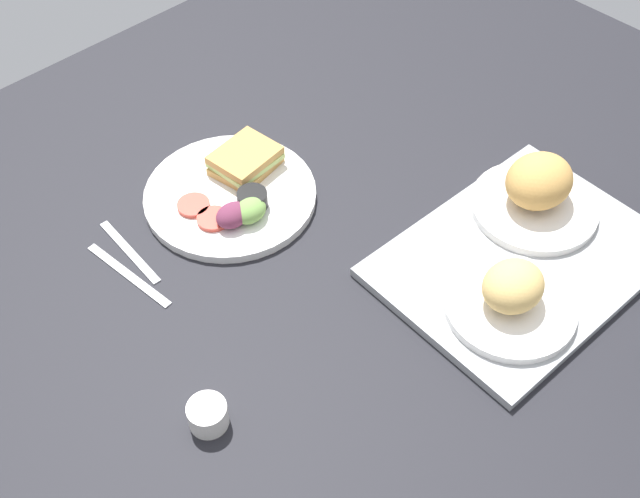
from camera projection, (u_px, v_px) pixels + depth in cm
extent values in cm
cube|color=black|center=(316.00, 255.00, 130.84)|extent=(190.00, 150.00, 3.00)
cube|color=#9EA0A3|center=(521.00, 260.00, 127.08)|extent=(46.46, 35.02, 1.60)
cylinder|color=white|center=(534.00, 207.00, 132.86)|extent=(21.47, 21.47, 1.40)
ellipsoid|color=tan|center=(539.00, 181.00, 130.02)|extent=(12.19, 10.53, 8.31)
cylinder|color=white|center=(510.00, 306.00, 119.03)|extent=(20.15, 20.15, 1.40)
ellipsoid|color=#DBB266|center=(513.00, 286.00, 116.33)|extent=(10.11, 8.73, 6.89)
cylinder|color=white|center=(230.00, 195.00, 136.77)|extent=(30.07, 30.07, 1.60)
cube|color=tan|center=(246.00, 165.00, 139.65)|extent=(12.48, 10.88, 1.40)
cube|color=#B2C66B|center=(245.00, 160.00, 138.74)|extent=(11.65, 9.81, 1.00)
cube|color=tan|center=(245.00, 155.00, 137.84)|extent=(11.96, 10.20, 1.40)
cylinder|color=#D14738|center=(194.00, 205.00, 133.49)|extent=(5.60, 5.60, 0.80)
cylinder|color=#D14738|center=(213.00, 219.00, 131.43)|extent=(5.60, 5.60, 0.80)
cylinder|color=black|center=(252.00, 199.00, 132.89)|extent=(5.20, 5.20, 3.00)
cylinder|color=#EFEACC|center=(252.00, 195.00, 132.06)|extent=(4.26, 4.26, 0.60)
ellipsoid|color=#729E4C|center=(250.00, 211.00, 130.72)|extent=(6.00, 4.80, 3.60)
ellipsoid|color=#6B2D47|center=(233.00, 215.00, 130.05)|extent=(6.00, 4.80, 3.60)
cylinder|color=silver|center=(208.00, 415.00, 107.23)|extent=(5.60, 5.60, 4.00)
cube|color=#B7B7BC|center=(129.00, 251.00, 129.02)|extent=(2.50, 17.06, 0.50)
cube|color=#B7B7BC|center=(128.00, 275.00, 125.76)|extent=(3.27, 19.05, 0.50)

